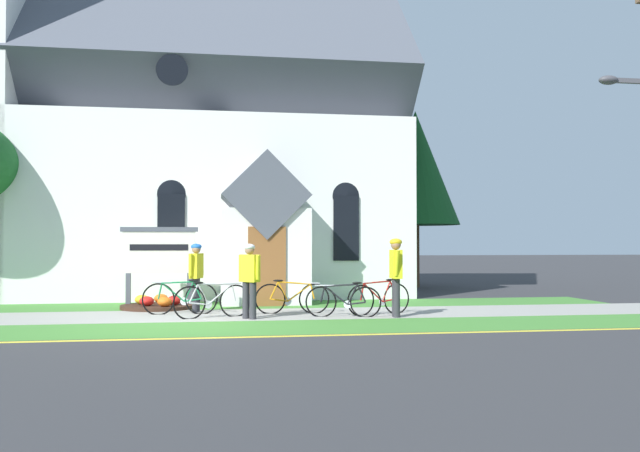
{
  "coord_description": "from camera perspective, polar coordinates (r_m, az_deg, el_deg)",
  "views": [
    {
      "loc": [
        0.74,
        -13.76,
        1.66
      ],
      "look_at": [
        3.3,
        2.67,
        2.09
      ],
      "focal_mm": 37.22,
      "sensor_mm": 36.0,
      "label": 1
    }
  ],
  "objects": [
    {
      "name": "ground",
      "position": [
        17.86,
        -11.27,
        -6.8
      ],
      "size": [
        140.0,
        140.0,
        0.0
      ],
      "primitive_type": "plane",
      "color": "#333335"
    },
    {
      "name": "sidewalk_slab",
      "position": [
        15.62,
        -13.61,
        -7.54
      ],
      "size": [
        32.0,
        2.51,
        0.01
      ],
      "primitive_type": "cube",
      "color": "#99968E",
      "rests_on": "ground"
    },
    {
      "name": "grass_verge",
      "position": [
        13.26,
        -14.47,
        -8.63
      ],
      "size": [
        32.0,
        2.26,
        0.01
      ],
      "primitive_type": "cube",
      "color": "#427F33",
      "rests_on": "ground"
    },
    {
      "name": "church_lawn",
      "position": [
        18.04,
        -12.96,
        -6.72
      ],
      "size": [
        24.0,
        2.36,
        0.01
      ],
      "primitive_type": "cube",
      "color": "#427F33",
      "rests_on": "ground"
    },
    {
      "name": "curb_paint_stripe",
      "position": [
        11.99,
        -15.08,
        -9.39
      ],
      "size": [
        28.0,
        0.16,
        0.01
      ],
      "primitive_type": "cube",
      "color": "yellow",
      "rests_on": "ground"
    },
    {
      "name": "church_building",
      "position": [
        24.01,
        -12.72,
        6.46
      ],
      "size": [
        14.84,
        11.61,
        13.9
      ],
      "color": "white",
      "rests_on": "ground"
    },
    {
      "name": "church_sign",
      "position": [
        17.71,
        -13.65,
        -2.33
      ],
      "size": [
        1.98,
        0.24,
        2.08
      ],
      "color": "#474C56",
      "rests_on": "ground"
    },
    {
      "name": "flower_bed",
      "position": [
        17.39,
        -13.79,
        -6.59
      ],
      "size": [
        1.85,
        1.85,
        0.34
      ],
      "color": "#382319",
      "rests_on": "ground"
    },
    {
      "name": "bicycle_black",
      "position": [
        15.58,
        5.11,
        -6.21
      ],
      "size": [
        1.64,
        0.63,
        0.84
      ],
      "color": "black",
      "rests_on": "ground"
    },
    {
      "name": "bicycle_silver",
      "position": [
        15.0,
        -9.23,
        -6.35
      ],
      "size": [
        1.72,
        0.64,
        0.84
      ],
      "color": "black",
      "rests_on": "ground"
    },
    {
      "name": "bicycle_yellow",
      "position": [
        15.72,
        -2.43,
        -6.18
      ],
      "size": [
        1.77,
        0.12,
        0.82
      ],
      "color": "black",
      "rests_on": "ground"
    },
    {
      "name": "bicycle_green",
      "position": [
        14.99,
        2.04,
        -6.44
      ],
      "size": [
        1.67,
        0.44,
        0.81
      ],
      "color": "black",
      "rests_on": "ground"
    },
    {
      "name": "bicycle_orange",
      "position": [
        15.86,
        -11.93,
        -6.07
      ],
      "size": [
        1.74,
        0.08,
        0.83
      ],
      "color": "black",
      "rests_on": "ground"
    },
    {
      "name": "cyclist_in_white_jersey",
      "position": [
        14.6,
        -6.08,
        -4.23
      ],
      "size": [
        0.46,
        0.65,
        1.65
      ],
      "color": "#2D2D33",
      "rests_on": "ground"
    },
    {
      "name": "cyclist_in_red_jersey",
      "position": [
        16.27,
        -10.6,
        -3.92
      ],
      "size": [
        0.34,
        0.64,
        1.65
      ],
      "color": "#2D2D33",
      "rests_on": "ground"
    },
    {
      "name": "cyclist_in_orange_jersey",
      "position": [
        14.96,
        6.54,
        -3.82
      ],
      "size": [
        0.3,
        0.8,
        1.77
      ],
      "color": "#2D2D33",
      "rests_on": "ground"
    },
    {
      "name": "roadside_conifer",
      "position": [
        25.42,
        8.21,
        4.94
      ],
      "size": [
        3.31,
        3.31,
        6.67
      ],
      "color": "#4C3823",
      "rests_on": "ground"
    }
  ]
}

